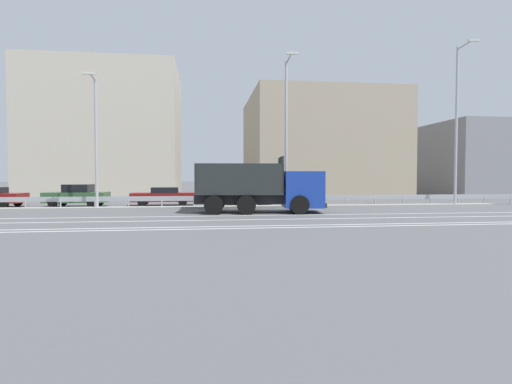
{
  "coord_description": "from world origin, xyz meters",
  "views": [
    {
      "loc": [
        -3.51,
        -23.75,
        2.04
      ],
      "look_at": [
        -0.39,
        0.38,
        1.12
      ],
      "focal_mm": 28.0,
      "sensor_mm": 36.0,
      "label": 1
    }
  ],
  "objects_px": {
    "street_lamp_2": "(287,127)",
    "street_lamp_3": "(457,120)",
    "street_lamp_1": "(96,136)",
    "median_road_sign": "(307,188)",
    "parked_car_2": "(77,196)",
    "parked_car_3": "(164,196)",
    "dump_truck": "(275,191)",
    "church_tower": "(307,155)",
    "parked_car_4": "(247,195)"
  },
  "relations": [
    {
      "from": "street_lamp_1",
      "to": "parked_car_2",
      "type": "xyz_separation_m",
      "value": [
        -2.07,
        3.1,
        -3.77
      ]
    },
    {
      "from": "parked_car_2",
      "to": "dump_truck",
      "type": "bearing_deg",
      "value": -112.96
    },
    {
      "from": "street_lamp_3",
      "to": "parked_car_3",
      "type": "distance_m",
      "value": 21.06
    },
    {
      "from": "parked_car_4",
      "to": "dump_truck",
      "type": "bearing_deg",
      "value": 8.24
    },
    {
      "from": "street_lamp_3",
      "to": "church_tower",
      "type": "height_order",
      "value": "church_tower"
    },
    {
      "from": "median_road_sign",
      "to": "street_lamp_3",
      "type": "xyz_separation_m",
      "value": [
        10.46,
        -0.21,
        4.66
      ]
    },
    {
      "from": "parked_car_2",
      "to": "church_tower",
      "type": "relative_size",
      "value": 0.36
    },
    {
      "from": "parked_car_3",
      "to": "street_lamp_3",
      "type": "bearing_deg",
      "value": -102.33
    },
    {
      "from": "dump_truck",
      "to": "street_lamp_3",
      "type": "distance_m",
      "value": 14.24
    },
    {
      "from": "median_road_sign",
      "to": "street_lamp_3",
      "type": "height_order",
      "value": "street_lamp_3"
    },
    {
      "from": "parked_car_2",
      "to": "parked_car_3",
      "type": "distance_m",
      "value": 5.79
    },
    {
      "from": "median_road_sign",
      "to": "parked_car_2",
      "type": "relative_size",
      "value": 0.57
    },
    {
      "from": "dump_truck",
      "to": "median_road_sign",
      "type": "relative_size",
      "value": 3.19
    },
    {
      "from": "street_lamp_2",
      "to": "church_tower",
      "type": "height_order",
      "value": "church_tower"
    },
    {
      "from": "parked_car_4",
      "to": "median_road_sign",
      "type": "bearing_deg",
      "value": 46.21
    },
    {
      "from": "street_lamp_1",
      "to": "street_lamp_3",
      "type": "height_order",
      "value": "street_lamp_3"
    },
    {
      "from": "street_lamp_1",
      "to": "street_lamp_3",
      "type": "relative_size",
      "value": 0.74
    },
    {
      "from": "dump_truck",
      "to": "street_lamp_2",
      "type": "xyz_separation_m",
      "value": [
        1.24,
        2.78,
        4.07
      ]
    },
    {
      "from": "dump_truck",
      "to": "church_tower",
      "type": "bearing_deg",
      "value": 167.74
    },
    {
      "from": "dump_truck",
      "to": "parked_car_2",
      "type": "relative_size",
      "value": 1.81
    },
    {
      "from": "dump_truck",
      "to": "church_tower",
      "type": "relative_size",
      "value": 0.65
    },
    {
      "from": "median_road_sign",
      "to": "church_tower",
      "type": "xyz_separation_m",
      "value": [
        7.67,
        29.42,
        3.91
      ]
    },
    {
      "from": "street_lamp_3",
      "to": "parked_car_2",
      "type": "height_order",
      "value": "street_lamp_3"
    },
    {
      "from": "median_road_sign",
      "to": "parked_car_4",
      "type": "bearing_deg",
      "value": 136.31
    },
    {
      "from": "street_lamp_1",
      "to": "parked_car_2",
      "type": "height_order",
      "value": "street_lamp_1"
    },
    {
      "from": "dump_truck",
      "to": "street_lamp_1",
      "type": "xyz_separation_m",
      "value": [
        -10.63,
        3.0,
        3.32
      ]
    },
    {
      "from": "street_lamp_1",
      "to": "street_lamp_2",
      "type": "xyz_separation_m",
      "value": [
        11.87,
        -0.21,
        0.75
      ]
    },
    {
      "from": "street_lamp_2",
      "to": "street_lamp_3",
      "type": "bearing_deg",
      "value": 0.13
    },
    {
      "from": "parked_car_2",
      "to": "parked_car_4",
      "type": "xyz_separation_m",
      "value": [
        11.75,
        0.39,
        -0.03
      ]
    },
    {
      "from": "street_lamp_1",
      "to": "median_road_sign",
      "type": "bearing_deg",
      "value": 0.08
    },
    {
      "from": "church_tower",
      "to": "parked_car_4",
      "type": "bearing_deg",
      "value": -113.53
    },
    {
      "from": "median_road_sign",
      "to": "street_lamp_1",
      "type": "xyz_separation_m",
      "value": [
        -13.31,
        -0.02,
        3.25
      ]
    },
    {
      "from": "median_road_sign",
      "to": "parked_car_2",
      "type": "bearing_deg",
      "value": 168.68
    },
    {
      "from": "street_lamp_3",
      "to": "parked_car_4",
      "type": "height_order",
      "value": "street_lamp_3"
    },
    {
      "from": "street_lamp_2",
      "to": "parked_car_3",
      "type": "xyz_separation_m",
      "value": [
        -8.17,
        3.68,
        -4.6
      ]
    },
    {
      "from": "dump_truck",
      "to": "street_lamp_3",
      "type": "height_order",
      "value": "street_lamp_3"
    },
    {
      "from": "street_lamp_2",
      "to": "street_lamp_1",
      "type": "bearing_deg",
      "value": 178.97
    },
    {
      "from": "median_road_sign",
      "to": "parked_car_3",
      "type": "height_order",
      "value": "median_road_sign"
    },
    {
      "from": "parked_car_2",
      "to": "parked_car_4",
      "type": "distance_m",
      "value": 11.76
    },
    {
      "from": "street_lamp_1",
      "to": "church_tower",
      "type": "height_order",
      "value": "church_tower"
    },
    {
      "from": "parked_car_3",
      "to": "parked_car_4",
      "type": "relative_size",
      "value": 1.16
    },
    {
      "from": "parked_car_2",
      "to": "church_tower",
      "type": "bearing_deg",
      "value": -38.5
    },
    {
      "from": "street_lamp_3",
      "to": "parked_car_3",
      "type": "height_order",
      "value": "street_lamp_3"
    },
    {
      "from": "street_lamp_1",
      "to": "parked_car_3",
      "type": "relative_size",
      "value": 1.81
    },
    {
      "from": "dump_truck",
      "to": "median_road_sign",
      "type": "distance_m",
      "value": 4.03
    },
    {
      "from": "dump_truck",
      "to": "median_road_sign",
      "type": "bearing_deg",
      "value": 143.87
    },
    {
      "from": "street_lamp_2",
      "to": "parked_car_4",
      "type": "xyz_separation_m",
      "value": [
        -2.19,
        3.7,
        -4.55
      ]
    },
    {
      "from": "parked_car_3",
      "to": "church_tower",
      "type": "bearing_deg",
      "value": -35.63
    },
    {
      "from": "street_lamp_1",
      "to": "parked_car_4",
      "type": "distance_m",
      "value": 10.97
    },
    {
      "from": "street_lamp_1",
      "to": "parked_car_3",
      "type": "height_order",
      "value": "street_lamp_1"
    }
  ]
}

